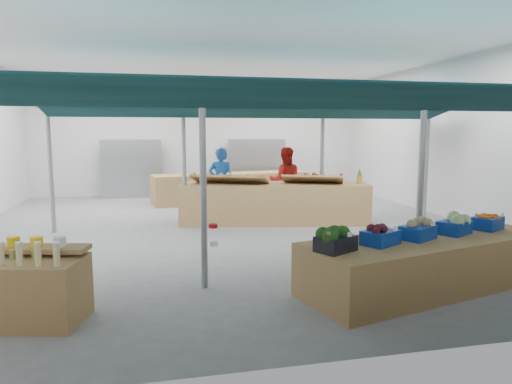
# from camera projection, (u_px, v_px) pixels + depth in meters

# --- Properties ---
(floor) EXTENTS (13.00, 13.00, 0.00)m
(floor) POSITION_uv_depth(u_px,v_px,m) (229.00, 229.00, 10.88)
(floor) COLOR slate
(floor) RESTS_ON ground
(hall) EXTENTS (13.00, 13.00, 13.00)m
(hall) POSITION_uv_depth(u_px,v_px,m) (220.00, 118.00, 11.92)
(hall) COLOR silver
(hall) RESTS_ON ground
(pole_grid) EXTENTS (10.00, 4.60, 3.00)m
(pole_grid) POSITION_uv_depth(u_px,v_px,m) (279.00, 156.00, 9.10)
(pole_grid) COLOR gray
(pole_grid) RESTS_ON floor
(awnings) EXTENTS (9.50, 7.08, 0.30)m
(awnings) POSITION_uv_depth(u_px,v_px,m) (280.00, 107.00, 8.98)
(awnings) COLOR #0A262D
(awnings) RESTS_ON pole_grid
(back_shelving_left) EXTENTS (2.00, 0.50, 2.00)m
(back_shelving_left) POSITION_uv_depth(u_px,v_px,m) (132.00, 169.00, 16.03)
(back_shelving_left) COLOR #B23F33
(back_shelving_left) RESTS_ON floor
(back_shelving_right) EXTENTS (2.00, 0.50, 2.00)m
(back_shelving_right) POSITION_uv_depth(u_px,v_px,m) (257.00, 167.00, 16.98)
(back_shelving_right) COLOR #B23F33
(back_shelving_right) RESTS_ON floor
(bottle_shelf) EXTENTS (1.90, 1.42, 1.06)m
(bottle_shelf) POSITION_uv_depth(u_px,v_px,m) (11.00, 287.00, 5.53)
(bottle_shelf) COLOR olive
(bottle_shelf) RESTS_ON floor
(veg_counter) EXTENTS (4.10, 2.25, 0.76)m
(veg_counter) POSITION_uv_depth(u_px,v_px,m) (427.00, 263.00, 6.74)
(veg_counter) COLOR olive
(veg_counter) RESTS_ON floor
(fruit_counter) EXTENTS (4.83, 2.03, 1.01)m
(fruit_counter) POSITION_uv_depth(u_px,v_px,m) (274.00, 203.00, 11.56)
(fruit_counter) COLOR olive
(fruit_counter) RESTS_ON floor
(far_counter) EXTENTS (5.33, 1.91, 0.94)m
(far_counter) POSITION_uv_depth(u_px,v_px,m) (232.00, 187.00, 15.13)
(far_counter) COLOR olive
(far_counter) RESTS_ON floor
(crate_stack) EXTENTS (0.52, 0.37, 0.62)m
(crate_stack) POSITION_uv_depth(u_px,v_px,m) (509.00, 262.00, 7.01)
(crate_stack) COLOR navy
(crate_stack) RESTS_ON floor
(vendor_left) EXTENTS (0.76, 0.58, 1.88)m
(vendor_left) POSITION_uv_depth(u_px,v_px,m) (221.00, 182.00, 12.31)
(vendor_left) COLOR #194EA4
(vendor_left) RESTS_ON floor
(vendor_right) EXTENTS (1.04, 0.88, 1.88)m
(vendor_right) POSITION_uv_depth(u_px,v_px,m) (285.00, 181.00, 12.70)
(vendor_right) COLOR #AB1915
(vendor_right) RESTS_ON floor
(crate_broccoli) EXTENTS (0.61, 0.55, 0.35)m
(crate_broccoli) POSITION_uv_depth(u_px,v_px,m) (336.00, 239.00, 5.91)
(crate_broccoli) COLOR black
(crate_broccoli) RESTS_ON veg_counter
(crate_beets) EXTENTS (0.61, 0.55, 0.29)m
(crate_beets) POSITION_uv_depth(u_px,v_px,m) (380.00, 235.00, 6.25)
(crate_beets) COLOR navy
(crate_beets) RESTS_ON veg_counter
(crate_celeriac) EXTENTS (0.61, 0.55, 0.31)m
(crate_celeriac) POSITION_uv_depth(u_px,v_px,m) (418.00, 229.00, 6.57)
(crate_celeriac) COLOR navy
(crate_celeriac) RESTS_ON veg_counter
(crate_cabbage) EXTENTS (0.61, 0.55, 0.35)m
(crate_cabbage) POSITION_uv_depth(u_px,v_px,m) (454.00, 224.00, 6.91)
(crate_cabbage) COLOR navy
(crate_cabbage) RESTS_ON veg_counter
(crate_carrots) EXTENTS (0.61, 0.55, 0.29)m
(crate_carrots) POSITION_uv_depth(u_px,v_px,m) (487.00, 222.00, 7.26)
(crate_carrots) COLOR navy
(crate_carrots) RESTS_ON veg_counter
(sparrow) EXTENTS (0.12, 0.09, 0.11)m
(sparrow) POSITION_uv_depth(u_px,v_px,m) (331.00, 236.00, 5.70)
(sparrow) COLOR brown
(sparrow) RESTS_ON crate_broccoli
(pole_ribbon) EXTENTS (0.12, 0.12, 0.28)m
(pole_ribbon) POSITION_uv_depth(u_px,v_px,m) (213.00, 228.00, 5.84)
(pole_ribbon) COLOR red
(pole_ribbon) RESTS_ON pole_grid
(apple_heap_yellow) EXTENTS (2.02, 1.39, 0.27)m
(apple_heap_yellow) POSITION_uv_depth(u_px,v_px,m) (230.00, 177.00, 11.34)
(apple_heap_yellow) COLOR #997247
(apple_heap_yellow) RESTS_ON fruit_counter
(apple_heap_red) EXTENTS (1.65, 1.23, 0.27)m
(apple_heap_red) POSITION_uv_depth(u_px,v_px,m) (313.00, 177.00, 11.38)
(apple_heap_red) COLOR #997247
(apple_heap_red) RESTS_ON fruit_counter
(pineapple) EXTENTS (0.14, 0.14, 0.39)m
(pineapple) POSITION_uv_depth(u_px,v_px,m) (359.00, 177.00, 11.39)
(pineapple) COLOR #8C6019
(pineapple) RESTS_ON fruit_counter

